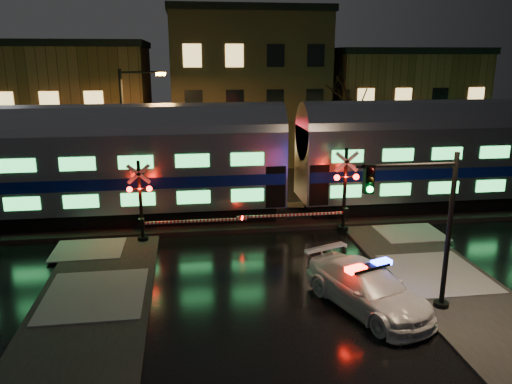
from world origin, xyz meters
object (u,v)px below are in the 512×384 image
police_car (367,288)px  traffic_light (425,231)px  crossing_signal_right (338,199)px  streetlight (128,128)px  crossing_signal_left (149,210)px

police_car → traffic_light: (1.64, -0.48, 2.15)m
crossing_signal_right → streetlight: bearing=147.0°
police_car → crossing_signal_left: size_ratio=1.01×
crossing_signal_right → streetlight: streetlight is taller
police_car → crossing_signal_right: 7.54m
police_car → traffic_light: traffic_light is taller
traffic_light → streetlight: bearing=112.1°
police_car → streetlight: bearing=102.1°
police_car → streetlight: 17.17m
traffic_light → streetlight: (-10.77, 14.55, 1.53)m
crossing_signal_left → crossing_signal_right: bearing=0.0°
streetlight → police_car: bearing=-57.0°
crossing_signal_right → streetlight: size_ratio=0.77×
crossing_signal_left → traffic_light: bearing=-40.0°
crossing_signal_right → traffic_light: 7.96m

